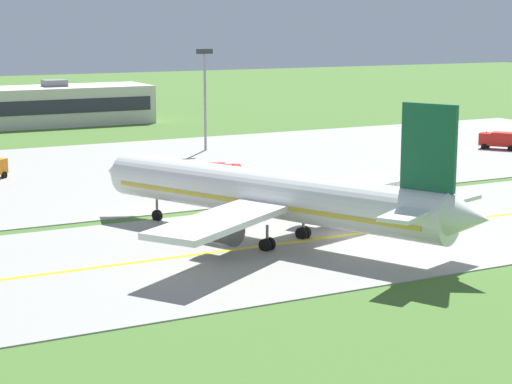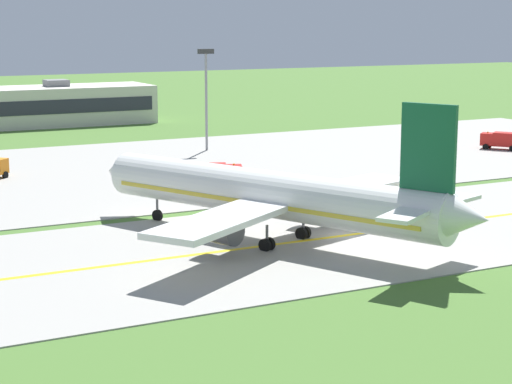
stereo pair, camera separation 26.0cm
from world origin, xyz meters
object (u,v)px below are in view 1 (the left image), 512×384
apron_light_mast (205,87)px  airplane_lead (271,195)px  service_truck_catering (214,173)px  service_truck_baggage (501,140)px

apron_light_mast → airplane_lead: bearing=-108.7°
service_truck_catering → apron_light_mast: apron_light_mast is taller
airplane_lead → service_truck_catering: (6.96, 26.42, -2.60)m
service_truck_catering → airplane_lead: bearing=-104.8°
airplane_lead → service_truck_catering: 27.44m
service_truck_baggage → service_truck_catering: (-49.71, -7.19, 0.00)m
airplane_lead → apron_light_mast: size_ratio=2.54×
service_truck_baggage → service_truck_catering: same height
service_truck_baggage → service_truck_catering: size_ratio=0.96×
service_truck_catering → apron_light_mast: bearing=67.5°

